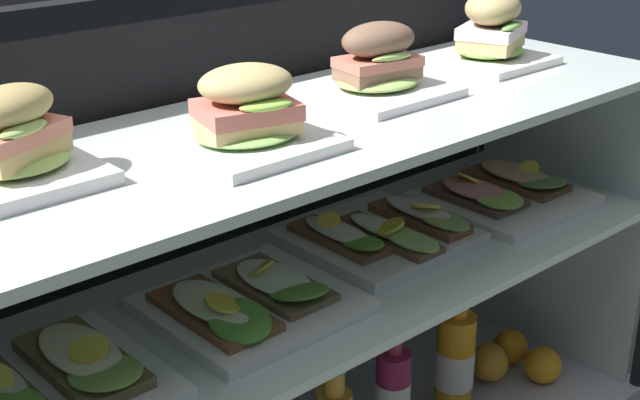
{
  "coord_description": "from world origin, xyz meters",
  "views": [
    {
      "loc": [
        -0.81,
        -0.9,
        1.04
      ],
      "look_at": [
        0.0,
        0.0,
        0.54
      ],
      "focal_mm": 50.8,
      "sensor_mm": 36.0,
      "label": 1
    }
  ],
  "objects": [
    {
      "name": "orange_fruit_beside_bottles",
      "position": [
        0.53,
        0.01,
        0.07
      ],
      "size": [
        0.07,
        0.07,
        0.07
      ],
      "primitive_type": "sphere",
      "color": "orange",
      "rests_on": "case_base_deck"
    },
    {
      "name": "plated_roll_sandwich_mid_left",
      "position": [
        0.43,
        0.04,
        0.71
      ],
      "size": [
        0.18,
        0.18,
        0.12
      ],
      "color": "white",
      "rests_on": "shelf_upper_glass"
    },
    {
      "name": "riser_upper_tier",
      "position": [
        0.0,
        0.0,
        0.53
      ],
      "size": [
        1.27,
        0.38,
        0.23
      ],
      "color": "silver",
      "rests_on": "shelf_lower_glass"
    },
    {
      "name": "orange_fruit_rolled_forward",
      "position": [
        0.52,
        -0.07,
        0.07
      ],
      "size": [
        0.07,
        0.07,
        0.07
      ],
      "primitive_type": "sphere",
      "color": "orange",
      "rests_on": "case_base_deck"
    },
    {
      "name": "case_frame",
      "position": [
        0.0,
        0.14,
        0.49
      ],
      "size": [
        1.33,
        0.44,
        0.91
      ],
      "color": "black",
      "rests_on": "ground"
    },
    {
      "name": "plated_roll_sandwich_center",
      "position": [
        -0.16,
        -0.04,
        0.7
      ],
      "size": [
        0.19,
        0.19,
        0.11
      ],
      "color": "white",
      "rests_on": "shelf_upper_glass"
    },
    {
      "name": "shelf_upper_glass",
      "position": [
        0.0,
        0.0,
        0.65
      ],
      "size": [
        1.28,
        0.39,
        0.01
      ],
      "primitive_type": "cube",
      "color": "silver",
      "rests_on": "riser_upper_tier"
    },
    {
      "name": "riser_lower_tier",
      "position": [
        0.0,
        0.0,
        0.22
      ],
      "size": [
        1.27,
        0.38,
        0.36
      ],
      "color": "silver",
      "rests_on": "case_base_deck"
    },
    {
      "name": "juice_bottle_front_fourth",
      "position": [
        0.33,
        -0.01,
        0.13
      ],
      "size": [
        0.07,
        0.07,
        0.24
      ],
      "color": "orange",
      "rests_on": "case_base_deck"
    },
    {
      "name": "open_sandwich_tray_left_of_center",
      "position": [
        -0.15,
        -0.02,
        0.43
      ],
      "size": [
        0.27,
        0.25,
        0.06
      ],
      "color": "white",
      "rests_on": "shelf_lower_glass"
    },
    {
      "name": "open_sandwich_tray_far_right",
      "position": [
        0.15,
        0.02,
        0.43
      ],
      "size": [
        0.27,
        0.26,
        0.06
      ],
      "color": "white",
      "rests_on": "shelf_lower_glass"
    },
    {
      "name": "open_sandwich_tray_mid_left",
      "position": [
        -0.45,
        -0.01,
        0.43
      ],
      "size": [
        0.27,
        0.25,
        0.06
      ],
      "color": "white",
      "rests_on": "shelf_lower_glass"
    },
    {
      "name": "orange_fruit_near_left_post",
      "position": [
        0.44,
        -0.0,
        0.07
      ],
      "size": [
        0.08,
        0.08,
        0.08
      ],
      "primitive_type": "sphere",
      "color": "orange",
      "rests_on": "case_base_deck"
    },
    {
      "name": "shelf_lower_glass",
      "position": [
        0.0,
        0.0,
        0.41
      ],
      "size": [
        1.28,
        0.39,
        0.01
      ],
      "primitive_type": "cube",
      "color": "silver",
      "rests_on": "riser_lower_tier"
    },
    {
      "name": "plated_roll_sandwich_near_left_corner",
      "position": [
        -0.42,
        0.04,
        0.7
      ],
      "size": [
        0.17,
        0.17,
        0.11
      ],
      "color": "white",
      "rests_on": "shelf_upper_glass"
    },
    {
      "name": "open_sandwich_tray_near_right_corner",
      "position": [
        0.44,
        -0.0,
        0.43
      ],
      "size": [
        0.27,
        0.25,
        0.06
      ],
      "color": "white",
      "rests_on": "shelf_lower_glass"
    },
    {
      "name": "juice_bottle_front_right_end",
      "position": [
        0.15,
        -0.02,
        0.14
      ],
      "size": [
        0.06,
        0.06,
        0.24
      ],
      "color": "#94204A",
      "rests_on": "case_base_deck"
    },
    {
      "name": "plated_roll_sandwich_mid_right",
      "position": [
        0.14,
        0.03,
        0.7
      ],
      "size": [
        0.19,
        0.19,
        0.11
      ],
      "color": "white",
      "rests_on": "shelf_upper_glass"
    }
  ]
}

